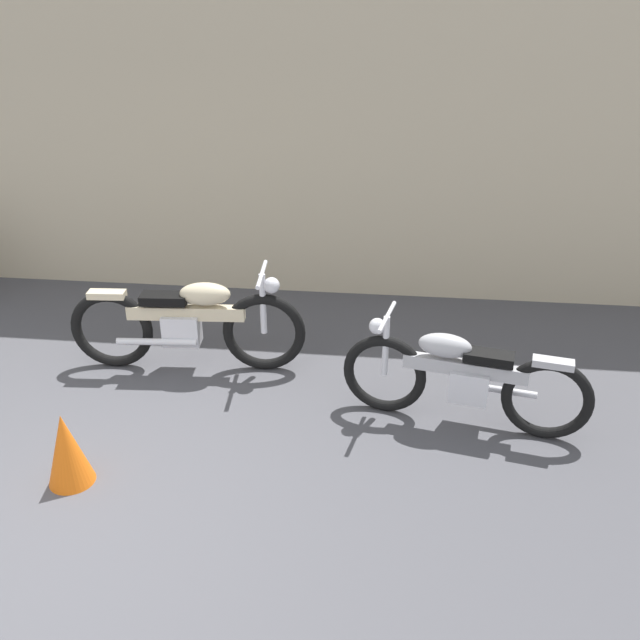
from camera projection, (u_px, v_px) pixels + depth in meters
The scene contains 5 objects.
ground_plane at pixel (35, 546), 4.28m from camera, with size 40.00×40.00×0.00m, color #47474C.
building_wall at pixel (199, 147), 7.39m from camera, with size 18.00×0.30×3.15m, color beige.
traffic_cone at pixel (67, 449), 4.72m from camera, with size 0.32×0.32×0.55m, color orange.
motorcycle_silver at pixel (462, 377), 5.31m from camera, with size 1.91×0.62×0.87m.
motorcycle_cream at pixel (189, 323), 6.08m from camera, with size 2.11×0.59×0.95m.
Camera 1 is at (2.13, -3.01, 3.15)m, focal length 38.59 mm.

